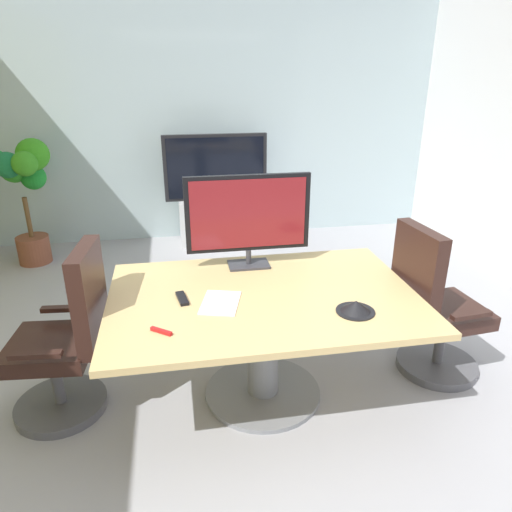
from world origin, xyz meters
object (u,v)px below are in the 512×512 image
(office_chair_right, at_px, (433,314))
(conference_phone, at_px, (356,307))
(conference_table, at_px, (263,320))
(tv_monitor, at_px, (248,216))
(potted_plant, at_px, (24,184))
(office_chair_left, at_px, (67,347))
(remote_control, at_px, (182,298))
(wall_display_unit, at_px, (217,207))

(office_chair_right, bearing_deg, conference_phone, 110.90)
(conference_table, xyz_separation_m, conference_phone, (0.47, -0.31, 0.21))
(conference_table, distance_m, tv_monitor, 0.71)
(potted_plant, bearing_deg, office_chair_left, -71.99)
(tv_monitor, relative_size, potted_plant, 0.62)
(remote_control, bearing_deg, potted_plant, 110.48)
(conference_table, xyz_separation_m, potted_plant, (-2.04, 2.67, 0.32))
(tv_monitor, bearing_deg, office_chair_left, -161.49)
(wall_display_unit, xyz_separation_m, potted_plant, (-2.04, -0.27, 0.44))
(remote_control, bearing_deg, tv_monitor, 33.62)
(office_chair_left, relative_size, office_chair_right, 1.00)
(wall_display_unit, bearing_deg, potted_plant, -172.42)
(conference_table, relative_size, potted_plant, 1.38)
(office_chair_left, height_order, office_chair_right, same)
(office_chair_left, distance_m, conference_phone, 1.73)
(office_chair_left, xyz_separation_m, tv_monitor, (1.17, 0.39, 0.64))
(wall_display_unit, bearing_deg, remote_control, -99.41)
(office_chair_right, distance_m, potted_plant, 4.18)
(office_chair_right, bearing_deg, conference_table, 86.80)
(tv_monitor, distance_m, potted_plant, 3.01)
(conference_phone, height_order, remote_control, conference_phone)
(office_chair_left, distance_m, office_chair_right, 2.38)
(potted_plant, height_order, conference_phone, potted_plant)
(potted_plant, bearing_deg, remote_control, -59.75)
(office_chair_right, distance_m, remote_control, 1.70)
(potted_plant, bearing_deg, tv_monitor, -47.60)
(office_chair_right, relative_size, remote_control, 6.41)
(tv_monitor, xyz_separation_m, remote_control, (-0.47, -0.44, -0.35))
(office_chair_right, height_order, conference_phone, office_chair_right)
(potted_plant, xyz_separation_m, conference_phone, (2.51, -2.98, -0.11))
(conference_table, relative_size, remote_control, 10.94)
(office_chair_right, distance_m, wall_display_unit, 3.13)
(office_chair_right, bearing_deg, potted_plant, 45.51)
(office_chair_right, relative_size, potted_plant, 0.81)
(conference_table, height_order, remote_control, remote_control)
(tv_monitor, xyz_separation_m, conference_phone, (0.49, -0.77, -0.33))
(remote_control, bearing_deg, wall_display_unit, 70.83)
(conference_table, bearing_deg, conference_phone, -33.36)
(office_chair_left, relative_size, remote_control, 6.41)
(conference_table, distance_m, remote_control, 0.52)
(office_chair_left, height_order, conference_phone, office_chair_left)
(wall_display_unit, height_order, conference_phone, wall_display_unit)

